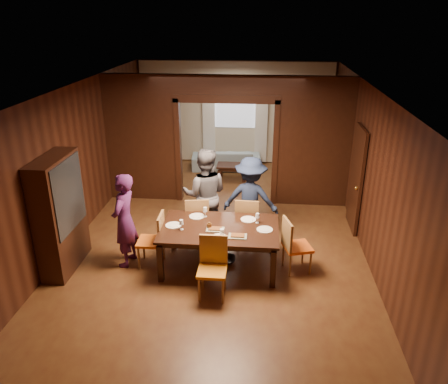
# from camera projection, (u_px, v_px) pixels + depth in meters

# --- Properties ---
(floor) EXTENTS (9.00, 9.00, 0.00)m
(floor) POSITION_uv_depth(u_px,v_px,m) (219.00, 232.00, 8.85)
(floor) COLOR #512916
(floor) RESTS_ON ground
(ceiling) EXTENTS (5.50, 9.00, 0.02)m
(ceiling) POSITION_uv_depth(u_px,v_px,m) (219.00, 87.00, 7.73)
(ceiling) COLOR silver
(ceiling) RESTS_ON room_walls
(room_walls) EXTENTS (5.52, 9.01, 2.90)m
(room_walls) POSITION_uv_depth(u_px,v_px,m) (227.00, 135.00, 10.00)
(room_walls) COLOR black
(room_walls) RESTS_ON floor
(person_purple) EXTENTS (0.47, 0.66, 1.68)m
(person_purple) POSITION_uv_depth(u_px,v_px,m) (124.00, 220.00, 7.45)
(person_purple) COLOR #471A4C
(person_purple) RESTS_ON floor
(person_grey) EXTENTS (0.91, 0.72, 1.82)m
(person_grey) POSITION_uv_depth(u_px,v_px,m) (205.00, 195.00, 8.32)
(person_grey) COLOR #4D4C53
(person_grey) RESTS_ON floor
(person_navy) EXTENTS (1.15, 0.77, 1.66)m
(person_navy) POSITION_uv_depth(u_px,v_px,m) (251.00, 199.00, 8.32)
(person_navy) COLOR #18233E
(person_navy) RESTS_ON floor
(sofa) EXTENTS (1.96, 0.91, 0.56)m
(sofa) POSITION_uv_depth(u_px,v_px,m) (226.00, 159.00, 12.30)
(sofa) COLOR #8EAABA
(sofa) RESTS_ON floor
(serving_bowl) EXTENTS (0.35, 0.35, 0.09)m
(serving_bowl) POSITION_uv_depth(u_px,v_px,m) (226.00, 222.00, 7.48)
(serving_bowl) COLOR black
(serving_bowl) RESTS_ON dining_table
(dining_table) EXTENTS (1.99, 1.24, 0.76)m
(dining_table) POSITION_uv_depth(u_px,v_px,m) (220.00, 247.00, 7.53)
(dining_table) COLOR black
(dining_table) RESTS_ON floor
(coffee_table) EXTENTS (0.80, 0.50, 0.40)m
(coffee_table) POSITION_uv_depth(u_px,v_px,m) (232.00, 172.00, 11.55)
(coffee_table) COLOR black
(coffee_table) RESTS_ON floor
(chair_left) EXTENTS (0.45, 0.45, 0.97)m
(chair_left) POSITION_uv_depth(u_px,v_px,m) (150.00, 240.00, 7.55)
(chair_left) COLOR orange
(chair_left) RESTS_ON floor
(chair_right) EXTENTS (0.55, 0.55, 0.97)m
(chair_right) POSITION_uv_depth(u_px,v_px,m) (298.00, 245.00, 7.38)
(chair_right) COLOR #E15915
(chair_right) RESTS_ON floor
(chair_far_l) EXTENTS (0.51, 0.51, 0.97)m
(chair_far_l) POSITION_uv_depth(u_px,v_px,m) (197.00, 219.00, 8.29)
(chair_far_l) COLOR #D45113
(chair_far_l) RESTS_ON floor
(chair_far_r) EXTENTS (0.46, 0.46, 0.97)m
(chair_far_r) POSITION_uv_depth(u_px,v_px,m) (247.00, 220.00, 8.26)
(chair_far_r) COLOR #C85112
(chair_far_r) RESTS_ON floor
(chair_near) EXTENTS (0.44, 0.44, 0.97)m
(chair_near) POSITION_uv_depth(u_px,v_px,m) (212.00, 269.00, 6.70)
(chair_near) COLOR orange
(chair_near) RESTS_ON floor
(hutch) EXTENTS (0.40, 1.20, 2.00)m
(hutch) POSITION_uv_depth(u_px,v_px,m) (60.00, 214.00, 7.30)
(hutch) COLOR black
(hutch) RESTS_ON floor
(door_right) EXTENTS (0.06, 0.90, 2.10)m
(door_right) POSITION_uv_depth(u_px,v_px,m) (357.00, 179.00, 8.68)
(door_right) COLOR black
(door_right) RESTS_ON floor
(window_far) EXTENTS (1.20, 0.03, 1.30)m
(window_far) POSITION_uv_depth(u_px,v_px,m) (235.00, 105.00, 12.28)
(window_far) COLOR silver
(window_far) RESTS_ON back_wall
(curtain_left) EXTENTS (0.35, 0.06, 2.40)m
(curtain_left) POSITION_uv_depth(u_px,v_px,m) (209.00, 120.00, 12.48)
(curtain_left) COLOR white
(curtain_left) RESTS_ON back_wall
(curtain_right) EXTENTS (0.35, 0.06, 2.40)m
(curtain_right) POSITION_uv_depth(u_px,v_px,m) (261.00, 121.00, 12.35)
(curtain_right) COLOR white
(curtain_right) RESTS_ON back_wall
(plate_left) EXTENTS (0.27, 0.27, 0.01)m
(plate_left) POSITION_uv_depth(u_px,v_px,m) (173.00, 225.00, 7.45)
(plate_left) COLOR silver
(plate_left) RESTS_ON dining_table
(plate_far_l) EXTENTS (0.27, 0.27, 0.01)m
(plate_far_l) POSITION_uv_depth(u_px,v_px,m) (197.00, 216.00, 7.77)
(plate_far_l) COLOR silver
(plate_far_l) RESTS_ON dining_table
(plate_far_r) EXTENTS (0.27, 0.27, 0.01)m
(plate_far_r) POSITION_uv_depth(u_px,v_px,m) (248.00, 219.00, 7.65)
(plate_far_r) COLOR white
(plate_far_r) RESTS_ON dining_table
(plate_right) EXTENTS (0.27, 0.27, 0.01)m
(plate_right) POSITION_uv_depth(u_px,v_px,m) (265.00, 230.00, 7.30)
(plate_right) COLOR silver
(plate_right) RESTS_ON dining_table
(plate_near) EXTENTS (0.27, 0.27, 0.01)m
(plate_near) POSITION_uv_depth(u_px,v_px,m) (219.00, 238.00, 7.04)
(plate_near) COLOR white
(plate_near) RESTS_ON dining_table
(platter_a) EXTENTS (0.30, 0.20, 0.04)m
(platter_a) POSITION_uv_depth(u_px,v_px,m) (215.00, 229.00, 7.29)
(platter_a) COLOR gray
(platter_a) RESTS_ON dining_table
(platter_b) EXTENTS (0.30, 0.20, 0.04)m
(platter_b) POSITION_uv_depth(u_px,v_px,m) (238.00, 236.00, 7.07)
(platter_b) COLOR gray
(platter_b) RESTS_ON dining_table
(wineglass_left) EXTENTS (0.08, 0.08, 0.18)m
(wineglass_left) POSITION_uv_depth(u_px,v_px,m) (181.00, 225.00, 7.28)
(wineglass_left) COLOR silver
(wineglass_left) RESTS_ON dining_table
(wineglass_far) EXTENTS (0.08, 0.08, 0.18)m
(wineglass_far) POSITION_uv_depth(u_px,v_px,m) (205.00, 212.00, 7.74)
(wineglass_far) COLOR silver
(wineglass_far) RESTS_ON dining_table
(wineglass_right) EXTENTS (0.08, 0.08, 0.18)m
(wineglass_right) POSITION_uv_depth(u_px,v_px,m) (257.00, 218.00, 7.51)
(wineglass_right) COLOR silver
(wineglass_right) RESTS_ON dining_table
(tumbler) EXTENTS (0.07, 0.07, 0.14)m
(tumbler) POSITION_uv_depth(u_px,v_px,m) (222.00, 233.00, 7.06)
(tumbler) COLOR white
(tumbler) RESTS_ON dining_table
(condiment_jar) EXTENTS (0.08, 0.08, 0.11)m
(condiment_jar) POSITION_uv_depth(u_px,v_px,m) (209.00, 225.00, 7.33)
(condiment_jar) COLOR #482910
(condiment_jar) RESTS_ON dining_table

